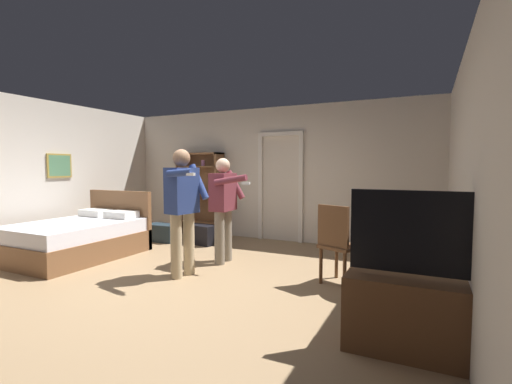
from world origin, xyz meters
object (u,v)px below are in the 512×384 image
side_table (382,251)px  bottle_on_table (395,225)px  suitcase_dark (201,234)px  wooden_chair (337,241)px  suitcase_small (163,233)px  person_blue_shirt (183,204)px  bed (80,238)px  laptop (380,228)px  person_striped_shirt (224,203)px  tv_flatscreen (423,308)px  bookshelf (201,190)px

side_table → bottle_on_table: size_ratio=3.16×
bottle_on_table → suitcase_dark: size_ratio=0.40×
wooden_chair → suitcase_small: wooden_chair is taller
person_blue_shirt → suitcase_dark: 2.15m
bottle_on_table → wooden_chair: size_ratio=0.23×
bed → suitcase_small: bed is taller
laptop → person_striped_shirt: bearing=171.6°
person_striped_shirt → suitcase_dark: (-1.05, 0.94, -0.73)m
side_table → tv_flatscreen: bearing=-72.0°
bookshelf → person_striped_shirt: bookshelf is taller
bed → laptop: size_ratio=5.00×
tv_flatscreen → suitcase_small: bearing=151.5°
laptop → person_striped_shirt: person_striped_shirt is taller
bookshelf → bottle_on_table: bearing=-27.7°
side_table → laptop: 0.28m
bottle_on_table → tv_flatscreen: bearing=-76.6°
laptop → suitcase_dark: size_ratio=0.68×
bottle_on_table → suitcase_small: (-4.34, 1.21, -0.63)m
bed → person_blue_shirt: person_blue_shirt is taller
side_table → person_blue_shirt: bearing=-167.5°
side_table → person_blue_shirt: 2.54m
bookshelf → tv_flatscreen: bookshelf is taller
bookshelf → laptop: 4.42m
wooden_chair → suitcase_dark: (-2.84, 1.25, -0.36)m
side_table → person_blue_shirt: (-2.43, -0.54, 0.49)m
bed → laptop: bearing=4.4°
bookshelf → laptop: size_ratio=4.52×
tv_flatscreen → side_table: (-0.45, 1.40, 0.10)m
tv_flatscreen → bottle_on_table: tv_flatscreen is taller
wooden_chair → person_striped_shirt: (-1.79, 0.31, 0.37)m
side_table → bed: bearing=-175.1°
bed → side_table: bed is taller
laptop → wooden_chair: size_ratio=0.39×
suitcase_dark → bookshelf: bearing=133.5°
bed → person_striped_shirt: person_striped_shirt is taller
bottle_on_table → person_blue_shirt: bearing=-169.9°
suitcase_dark → laptop: bearing=-11.7°
bookshelf → suitcase_small: 1.24m
person_blue_shirt → bottle_on_table: bearing=10.1°
wooden_chair → suitcase_small: 3.88m
tv_flatscreen → wooden_chair: 1.70m
suitcase_dark → suitcase_small: size_ratio=0.95×
laptop → person_blue_shirt: person_blue_shirt is taller
suitcase_small → side_table: bearing=-18.3°
bookshelf → tv_flatscreen: 5.59m
side_table → bottle_on_table: (0.14, -0.08, 0.32)m
wooden_chair → person_striped_shirt: size_ratio=0.63×
bed → person_striped_shirt: bearing=16.7°
person_blue_shirt → bookshelf: bearing=119.8°
bed → wooden_chair: 4.11m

